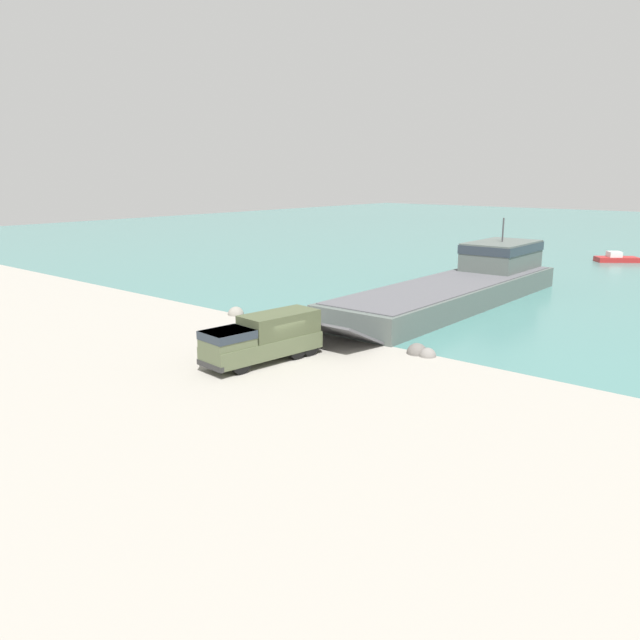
{
  "coord_description": "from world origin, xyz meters",
  "views": [
    {
      "loc": [
        26.57,
        -27.42,
        11.52
      ],
      "look_at": [
        -0.28,
        4.23,
        1.76
      ],
      "focal_mm": 35.0,
      "sensor_mm": 36.0,
      "label": 1
    }
  ],
  "objects_px": {
    "moored_boat_a": "(616,258)",
    "military_truck": "(263,338)",
    "landing_craft": "(465,282)",
    "soldier_on_ramp": "(240,332)"
  },
  "relations": [
    {
      "from": "soldier_on_ramp",
      "to": "landing_craft",
      "type": "bearing_deg",
      "value": -19.91
    },
    {
      "from": "soldier_on_ramp",
      "to": "moored_boat_a",
      "type": "bearing_deg",
      "value": -17.38
    },
    {
      "from": "military_truck",
      "to": "soldier_on_ramp",
      "type": "distance_m",
      "value": 4.03
    },
    {
      "from": "military_truck",
      "to": "moored_boat_a",
      "type": "bearing_deg",
      "value": -177.19
    },
    {
      "from": "soldier_on_ramp",
      "to": "moored_boat_a",
      "type": "xyz_separation_m",
      "value": [
        7.22,
        61.4,
        -0.59
      ]
    },
    {
      "from": "landing_craft",
      "to": "moored_boat_a",
      "type": "xyz_separation_m",
      "value": [
        3.23,
        36.88,
        -1.23
      ]
    },
    {
      "from": "moored_boat_a",
      "to": "soldier_on_ramp",
      "type": "bearing_deg",
      "value": -44.55
    },
    {
      "from": "landing_craft",
      "to": "soldier_on_ramp",
      "type": "distance_m",
      "value": 24.85
    },
    {
      "from": "moored_boat_a",
      "to": "military_truck",
      "type": "bearing_deg",
      "value": -41.03
    },
    {
      "from": "military_truck",
      "to": "soldier_on_ramp",
      "type": "height_order",
      "value": "military_truck"
    }
  ]
}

